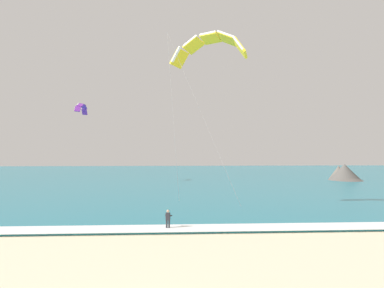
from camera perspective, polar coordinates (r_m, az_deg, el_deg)
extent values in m
cube|color=teal|center=(85.61, -4.30, -5.61)|extent=(200.00, 120.00, 0.20)
cube|color=white|center=(27.13, -7.10, -14.50)|extent=(200.00, 2.54, 0.04)
ellipsoid|color=yellow|center=(27.20, -4.25, -14.89)|extent=(0.79, 1.47, 0.05)
cube|color=black|center=(27.43, -4.24, -14.68)|extent=(0.17, 0.10, 0.04)
cube|color=black|center=(26.96, -4.26, -14.91)|extent=(0.17, 0.10, 0.04)
cylinder|color=#232328|center=(27.14, -4.46, -14.06)|extent=(0.14, 0.14, 0.84)
cylinder|color=#232328|center=(27.09, -4.04, -14.09)|extent=(0.14, 0.14, 0.84)
cube|color=#232328|center=(26.97, -4.25, -12.58)|extent=(0.38, 0.28, 0.60)
sphere|color=tan|center=(26.88, -4.24, -11.66)|extent=(0.22, 0.22, 0.22)
cylinder|color=#232328|center=(27.16, -4.52, -12.40)|extent=(0.22, 0.51, 0.22)
cylinder|color=#232328|center=(27.06, -3.77, -12.44)|extent=(0.22, 0.51, 0.22)
cylinder|color=black|center=(27.31, -4.02, -12.33)|extent=(0.54, 0.18, 0.04)
cube|color=#3F3F42|center=(27.12, -4.17, -12.99)|extent=(0.14, 0.11, 0.10)
cube|color=yellow|center=(32.64, 8.49, 16.35)|extent=(1.57, 2.05, 1.93)
cube|color=white|center=(32.17, 8.05, 17.14)|extent=(1.06, 0.82, 1.59)
cube|color=yellow|center=(33.96, 6.27, 17.87)|extent=(2.13, 2.25, 1.48)
cube|color=white|center=(33.51, 5.80, 18.65)|extent=(1.50, 1.08, 1.03)
cube|color=yellow|center=(35.03, 3.30, 18.04)|extent=(2.40, 2.30, 0.70)
cube|color=white|center=(34.60, 2.80, 18.79)|extent=(1.64, 1.22, 0.24)
cube|color=yellow|center=(35.64, 0.27, 16.92)|extent=(2.41, 2.12, 1.48)
cube|color=white|center=(35.22, -0.27, 17.63)|extent=(1.50, 1.13, 1.03)
cube|color=yellow|center=(35.69, -2.24, 14.77)|extent=(2.13, 1.75, 1.93)
cube|color=white|center=(35.26, -2.81, 15.45)|extent=(1.11, 0.84, 1.59)
cylinder|color=#B2B2B7|center=(28.87, 2.54, 3.34)|extent=(6.92, 3.66, 15.12)
cylinder|color=#B2B2B7|center=(30.64, -3.20, 3.07)|extent=(1.14, 7.48, 15.12)
cube|color=purple|center=(66.75, -19.43, 5.83)|extent=(1.07, 1.02, 1.25)
cube|color=white|center=(66.90, -19.81, 5.93)|extent=(0.19, 0.82, 1.09)
cube|color=purple|center=(67.83, -19.05, 6.49)|extent=(1.07, 1.30, 0.89)
cube|color=white|center=(67.97, -19.43, 6.58)|extent=(0.19, 1.16, 0.69)
cube|color=purple|center=(69.15, -18.70, 6.61)|extent=(1.07, 1.30, 0.33)
cube|color=white|center=(69.29, -19.07, 6.70)|extent=(0.19, 1.23, 0.14)
cube|color=purple|center=(70.41, -18.45, 6.20)|extent=(1.07, 1.30, 0.89)
cube|color=white|center=(70.55, -18.81, 6.29)|extent=(0.19, 1.15, 0.69)
cube|color=purple|center=(71.33, -18.34, 5.36)|extent=(1.07, 1.01, 1.25)
cube|color=white|center=(71.47, -18.70, 5.45)|extent=(0.19, 0.82, 1.09)
cone|color=#56514C|center=(78.92, 25.21, -4.55)|extent=(7.18, 7.18, 3.72)
cone|color=#56514C|center=(78.24, 25.61, -5.34)|extent=(7.21, 7.21, 1.63)
cone|color=#665B51|center=(79.42, 24.33, -4.68)|extent=(4.61, 4.61, 3.32)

